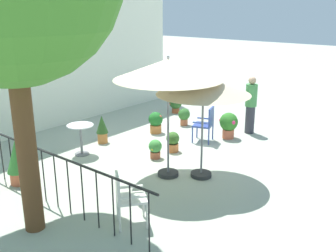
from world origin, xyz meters
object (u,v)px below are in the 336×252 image
object	(u,v)px
patio_chair_1	(127,196)
potted_plant_0	(173,141)
cafe_table_0	(81,134)
potted_plant_5	(229,124)
potted_plant_2	(17,161)
potted_plant_7	(102,128)
potted_plant_4	(156,122)
potted_plant_1	(176,104)
standing_person	(251,104)
potted_plant_6	(155,148)
potted_plant_3	(184,116)
patio_chair_0	(206,122)
patio_umbrella_0	(203,87)
patio_umbrella_1	(168,70)

from	to	relation	value
patio_chair_1	potted_plant_0	bearing A→B (deg)	25.95
cafe_table_0	potted_plant_5	distance (m)	3.92
potted_plant_2	potted_plant_7	world-z (taller)	potted_plant_2
potted_plant_4	patio_chair_1	bearing A→B (deg)	-144.78
potted_plant_1	cafe_table_0	bearing A→B (deg)	-172.34
standing_person	potted_plant_6	bearing A→B (deg)	165.47
potted_plant_1	potted_plant_2	xyz separation A→B (m)	(-6.28, -0.90, 0.19)
potted_plant_3	potted_plant_7	world-z (taller)	potted_plant_7
potted_plant_2	potted_plant_6	size ratio (longest dim) A/B	2.05
patio_chair_0	potted_plant_3	distance (m)	1.58
patio_chair_0	potted_plant_7	distance (m)	2.72
potted_plant_2	patio_chair_1	bearing A→B (deg)	-84.41
patio_umbrella_0	patio_chair_1	distance (m)	2.73
potted_plant_6	standing_person	size ratio (longest dim) A/B	0.28
patio_umbrella_1	patio_chair_1	size ratio (longest dim) A/B	2.80
potted_plant_3	potted_plant_4	world-z (taller)	potted_plant_4
patio_chair_1	potted_plant_2	xyz separation A→B (m)	(-0.27, 2.79, -0.03)
patio_umbrella_0	potted_plant_4	world-z (taller)	patio_umbrella_0
potted_plant_2	potted_plant_4	bearing A→B (deg)	0.14
patio_umbrella_0	potted_plant_0	size ratio (longest dim) A/B	4.34
patio_chair_1	potted_plant_5	size ratio (longest dim) A/B	1.27
potted_plant_6	potted_plant_7	xyz separation A→B (m)	(-0.06, 1.77, 0.15)
patio_chair_1	standing_person	xyz separation A→B (m)	(5.64, 0.75, 0.30)
patio_umbrella_0	cafe_table_0	world-z (taller)	patio_umbrella_0
potted_plant_1	potted_plant_6	xyz separation A→B (m)	(-3.50, -2.13, -0.06)
cafe_table_0	potted_plant_0	xyz separation A→B (m)	(1.55, -1.58, -0.25)
cafe_table_0	patio_chair_1	size ratio (longest dim) A/B	0.83
potted_plant_3	potted_plant_0	bearing A→B (deg)	-150.35
potted_plant_2	potted_plant_3	size ratio (longest dim) A/B	1.79
potted_plant_2	potted_plant_0	bearing A→B (deg)	-20.65
potted_plant_2	potted_plant_3	world-z (taller)	potted_plant_2
potted_plant_0	potted_plant_6	size ratio (longest dim) A/B	1.11
potted_plant_3	standing_person	world-z (taller)	standing_person
patio_chair_0	potted_plant_2	world-z (taller)	patio_chair_0
patio_chair_1	potted_plant_6	size ratio (longest dim) A/B	1.98
potted_plant_0	standing_person	size ratio (longest dim) A/B	0.31
cafe_table_0	patio_chair_1	distance (m)	3.46
potted_plant_0	potted_plant_7	distance (m)	1.94
patio_umbrella_0	patio_umbrella_1	distance (m)	0.77
patio_umbrella_1	patio_chair_0	distance (m)	2.93
potted_plant_2	potted_plant_1	bearing A→B (deg)	8.13
potted_plant_0	potted_plant_1	bearing A→B (deg)	36.89
potted_plant_4	potted_plant_5	bearing A→B (deg)	-64.09
patio_chair_1	standing_person	size ratio (longest dim) A/B	0.56
patio_chair_1	cafe_table_0	bearing A→B (deg)	63.19
potted_plant_7	patio_chair_0	bearing A→B (deg)	-48.80
cafe_table_0	potted_plant_1	size ratio (longest dim) A/B	1.37
potted_plant_1	potted_plant_4	size ratio (longest dim) A/B	0.90
potted_plant_2	cafe_table_0	bearing A→B (deg)	9.28
patio_umbrella_0	potted_plant_7	size ratio (longest dim) A/B	2.93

